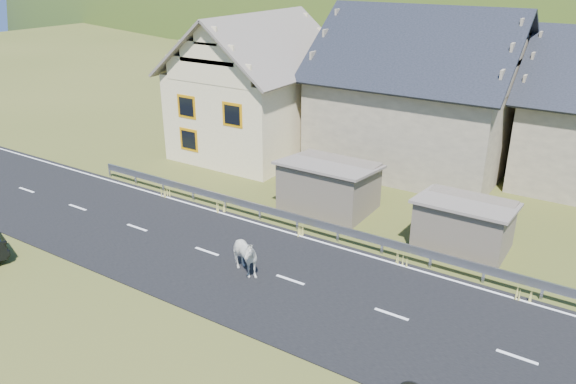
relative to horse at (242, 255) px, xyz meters
The scene contains 9 objects.
ground 2.02m from the horse, 17.43° to the left, with size 160.00×160.00×0.00m, color #364115.
road 2.01m from the horse, 17.43° to the left, with size 60.00×7.00×0.04m, color black.
lane_markings 2.00m from the horse, 17.43° to the left, with size 60.00×6.60×0.01m, color silver.
guardrail 4.59m from the horse, 67.42° to the left, with size 28.10×0.09×0.75m.
shed_left 7.06m from the horse, 91.94° to the left, with size 4.30×3.30×2.40m, color #6E6252.
shed_right 9.07m from the horse, 46.30° to the left, with size 3.80×2.90×2.20m, color #6E6252.
house_cream 15.43m from the horse, 123.30° to the left, with size 7.80×9.80×8.30m.
house_stone_a 16.03m from the horse, 87.20° to the left, with size 10.80×9.80×8.90m.
horse is the anchor object (origin of this frame).
Camera 1 is at (9.57, -15.01, 10.99)m, focal length 35.00 mm.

